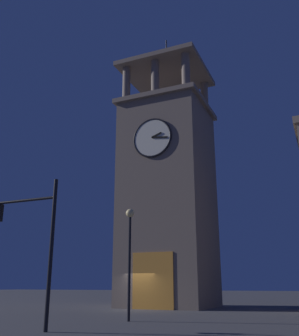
# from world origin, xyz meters

# --- Properties ---
(ground_plane) EXTENTS (200.00, 200.00, 0.00)m
(ground_plane) POSITION_xyz_m (0.00, 0.00, 0.00)
(ground_plane) COLOR #424247
(clocktower) EXTENTS (7.35, 7.35, 24.27)m
(clocktower) POSITION_xyz_m (-1.08, -4.38, 9.03)
(clocktower) COLOR #75665B
(clocktower) RESTS_ON ground_plane
(traffic_signal_near) EXTENTS (3.13, 0.41, 5.86)m
(traffic_signal_near) POSITION_xyz_m (-1.97, 13.26, 3.72)
(traffic_signal_near) COLOR black
(traffic_signal_near) RESTS_ON ground_plane
(street_lamp) EXTENTS (0.44, 0.44, 5.47)m
(street_lamp) POSITION_xyz_m (-3.74, 8.04, 3.78)
(street_lamp) COLOR black
(street_lamp) RESTS_ON ground_plane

